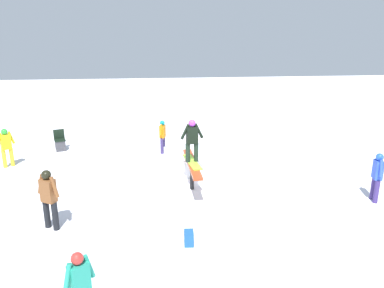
% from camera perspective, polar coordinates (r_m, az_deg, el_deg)
% --- Properties ---
extents(ground_plane, '(60.00, 60.00, 0.00)m').
position_cam_1_polar(ground_plane, '(12.12, -0.00, -6.84)').
color(ground_plane, white).
extents(rail_feature, '(2.73, 0.34, 0.91)m').
position_cam_1_polar(rail_feature, '(11.83, -0.00, -3.41)').
color(rail_feature, black).
rests_on(rail_feature, ground).
extents(snow_kicker_ramp, '(1.83, 1.54, 0.64)m').
position_cam_1_polar(snow_kicker_ramp, '(13.62, -0.95, -2.70)').
color(snow_kicker_ramp, white).
rests_on(snow_kicker_ramp, ground).
extents(main_rider_on_rail, '(1.52, 0.74, 1.38)m').
position_cam_1_polar(main_rider_on_rail, '(11.58, -0.00, 0.37)').
color(main_rider_on_rail, '#97D035').
rests_on(main_rider_on_rail, rail_feature).
extents(bystander_teal, '(0.48, 0.50, 1.42)m').
position_cam_1_polar(bystander_teal, '(6.91, -16.72, -19.96)').
color(bystander_teal, navy).
rests_on(bystander_teal, ground).
extents(bystander_yellow, '(0.43, 0.58, 1.47)m').
position_cam_1_polar(bystander_yellow, '(15.38, -26.45, -0.23)').
color(bystander_yellow, yellow).
rests_on(bystander_yellow, ground).
extents(bystander_brown, '(0.46, 0.65, 1.59)m').
position_cam_1_polar(bystander_brown, '(10.13, -20.99, -7.46)').
color(bystander_brown, black).
rests_on(bystander_brown, ground).
extents(bystander_orange, '(0.56, 0.28, 1.38)m').
position_cam_1_polar(bystander_orange, '(15.45, -4.51, 1.40)').
color(bystander_orange, '#3D3167').
rests_on(bystander_orange, ground).
extents(bystander_blue, '(0.64, 0.28, 1.49)m').
position_cam_1_polar(bystander_blue, '(12.26, 26.37, -4.20)').
color(bystander_blue, '#3D2D70').
rests_on(bystander_blue, ground).
extents(loose_snowboard_white, '(1.32, 0.31, 0.02)m').
position_cam_1_polar(loose_snowboard_white, '(9.14, -21.95, -16.59)').
color(loose_snowboard_white, white).
rests_on(loose_snowboard_white, ground).
extents(folding_chair, '(0.55, 0.55, 0.88)m').
position_cam_1_polar(folding_chair, '(16.81, -19.49, 0.47)').
color(folding_chair, '#3F3F44').
rests_on(folding_chair, ground).
extents(backpack_on_snow, '(0.31, 0.24, 0.34)m').
position_cam_1_polar(backpack_on_snow, '(9.12, -0.48, -14.14)').
color(backpack_on_snow, blue).
rests_on(backpack_on_snow, ground).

